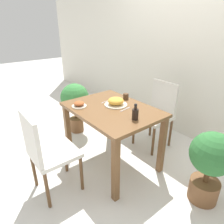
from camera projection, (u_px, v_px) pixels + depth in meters
ground_plane at (112, 162)px, 2.53m from camera, size 16.00×16.00×0.00m
wall_back at (187, 47)px, 2.74m from camera, size 8.00×0.05×2.60m
dining_table at (112, 117)px, 2.27m from camera, size 1.05×0.77×0.74m
chair_near at (46, 150)px, 1.89m from camera, size 0.42×0.42×0.90m
chair_far at (158, 111)px, 2.72m from camera, size 0.42×0.42×0.90m
food_plate at (116, 102)px, 2.28m from camera, size 0.26×0.26×0.09m
side_plate at (79, 104)px, 2.25m from camera, size 0.17×0.17×0.06m
drink_cup at (126, 96)px, 2.47m from camera, size 0.07×0.07×0.07m
sauce_bottle at (135, 113)px, 1.94m from camera, size 0.06×0.06×0.17m
fork_utensil at (107, 101)px, 2.41m from camera, size 0.03×0.19×0.00m
spoon_utensil at (125, 109)px, 2.18m from camera, size 0.03×0.16×0.00m
potted_plant_left at (75, 101)px, 3.04m from camera, size 0.43×0.43×0.79m
potted_plant_right at (210, 162)px, 1.82m from camera, size 0.40×0.40×0.74m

